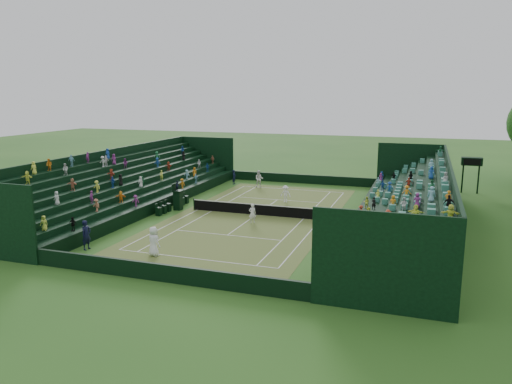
# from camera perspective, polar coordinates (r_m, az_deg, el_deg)

# --- Properties ---
(ground) EXTENTS (160.00, 160.00, 0.00)m
(ground) POSITION_cam_1_polar(r_m,az_deg,el_deg) (42.26, 0.00, -2.66)
(ground) COLOR #295B1C
(ground) RESTS_ON ground
(court_surface) EXTENTS (12.97, 26.77, 0.01)m
(court_surface) POSITION_cam_1_polar(r_m,az_deg,el_deg) (42.25, 0.00, -2.65)
(court_surface) COLOR #407627
(court_surface) RESTS_ON ground
(perimeter_wall_north) EXTENTS (17.17, 0.20, 1.00)m
(perimeter_wall_north) POSITION_cam_1_polar(r_m,az_deg,el_deg) (57.09, 5.20, 1.51)
(perimeter_wall_north) COLOR black
(perimeter_wall_north) RESTS_ON ground
(perimeter_wall_south) EXTENTS (17.17, 0.20, 1.00)m
(perimeter_wall_south) POSITION_cam_1_polar(r_m,az_deg,el_deg) (28.22, -10.69, -9.06)
(perimeter_wall_south) COLOR black
(perimeter_wall_south) RESTS_ON ground
(perimeter_wall_east) EXTENTS (0.20, 31.77, 1.00)m
(perimeter_wall_east) POSITION_cam_1_polar(r_m,az_deg,el_deg) (40.26, 11.51, -2.87)
(perimeter_wall_east) COLOR black
(perimeter_wall_east) RESTS_ON ground
(perimeter_wall_west) EXTENTS (0.20, 31.77, 1.00)m
(perimeter_wall_west) POSITION_cam_1_polar(r_m,az_deg,el_deg) (45.54, -10.15, -1.16)
(perimeter_wall_west) COLOR black
(perimeter_wall_west) RESTS_ON ground
(north_grandstand) EXTENTS (6.60, 32.00, 4.90)m
(north_grandstand) POSITION_cam_1_polar(r_m,az_deg,el_deg) (39.73, 17.55, -1.82)
(north_grandstand) COLOR black
(north_grandstand) RESTS_ON ground
(south_grandstand) EXTENTS (6.60, 32.00, 4.90)m
(south_grandstand) POSITION_cam_1_polar(r_m,az_deg,el_deg) (47.48, -14.61, 0.45)
(south_grandstand) COLOR black
(south_grandstand) RESTS_ON ground
(tennis_net) EXTENTS (11.67, 0.10, 1.06)m
(tennis_net) POSITION_cam_1_polar(r_m,az_deg,el_deg) (42.13, 0.00, -1.97)
(tennis_net) COLOR black
(tennis_net) RESTS_ON ground
(scoreboard_tower) EXTENTS (2.00, 1.00, 3.70)m
(scoreboard_tower) POSITION_cam_1_polar(r_m,az_deg,el_deg) (55.39, 23.43, 3.08)
(scoreboard_tower) COLOR black
(scoreboard_tower) RESTS_ON ground
(umpire_chair) EXTENTS (0.83, 0.83, 2.61)m
(umpire_chair) POSITION_cam_1_polar(r_m,az_deg,el_deg) (44.47, -8.93, -0.61)
(umpire_chair) COLOR black
(umpire_chair) RESTS_ON ground
(courtside_chairs) EXTENTS (0.47, 5.44, 1.01)m
(courtside_chairs) POSITION_cam_1_polar(r_m,az_deg,el_deg) (44.95, -9.49, -1.46)
(courtside_chairs) COLOR black
(courtside_chairs) RESTS_ON ground
(player_near_west) EXTENTS (1.09, 0.90, 1.91)m
(player_near_west) POSITION_cam_1_polar(r_m,az_deg,el_deg) (32.39, -11.61, -5.55)
(player_near_west) COLOR white
(player_near_west) RESTS_ON ground
(player_near_east) EXTENTS (0.68, 0.61, 1.57)m
(player_near_east) POSITION_cam_1_polar(r_m,az_deg,el_deg) (39.57, -0.42, -2.46)
(player_near_east) COLOR white
(player_near_east) RESTS_ON ground
(player_far_west) EXTENTS (1.04, 0.89, 1.86)m
(player_far_west) POSITION_cam_1_polar(r_m,az_deg,el_deg) (54.27, 0.36, 1.50)
(player_far_west) COLOR white
(player_far_west) RESTS_ON ground
(player_far_east) EXTENTS (1.05, 0.63, 1.60)m
(player_far_east) POSITION_cam_1_polar(r_m,az_deg,el_deg) (47.05, 3.39, -0.22)
(player_far_east) COLOR white
(player_far_east) RESTS_ON ground
(line_judge_north) EXTENTS (0.41, 0.61, 1.63)m
(line_judge_north) POSITION_cam_1_polar(r_m,az_deg,el_deg) (56.23, -2.52, 1.72)
(line_judge_north) COLOR black
(line_judge_north) RESTS_ON ground
(line_judge_south) EXTENTS (0.58, 0.79, 1.98)m
(line_judge_south) POSITION_cam_1_polar(r_m,az_deg,el_deg) (34.83, -18.83, -4.67)
(line_judge_south) COLOR black
(line_judge_south) RESTS_ON ground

